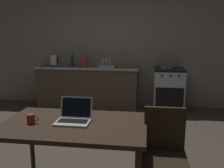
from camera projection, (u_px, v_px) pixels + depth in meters
ground_plane at (85, 154)px, 3.33m from camera, size 12.00×12.00×0.00m
back_wall at (125, 46)px, 5.43m from camera, size 6.40×0.10×2.62m
kitchen_counter at (88, 87)px, 5.37m from camera, size 2.16×0.64×0.89m
stove_oven at (168, 90)px, 5.13m from camera, size 0.60×0.62×0.89m
dining_table at (74, 130)px, 2.38m from camera, size 1.37×0.85×0.74m
chair at (164, 150)px, 2.28m from camera, size 0.40×0.40×0.91m
laptop at (74, 117)px, 2.39m from camera, size 0.32×0.28×0.22m
electric_kettle at (54, 61)px, 5.37m from camera, size 0.17×0.15×0.24m
bottle at (123, 62)px, 5.11m from camera, size 0.08×0.08×0.26m
frying_pan at (167, 67)px, 5.02m from camera, size 0.24×0.41×0.05m
coffee_mug at (31, 119)px, 2.35m from camera, size 0.11×0.07×0.09m
cereal_box at (85, 60)px, 5.29m from camera, size 0.13×0.05×0.28m
dish_rack at (107, 65)px, 5.22m from camera, size 0.34×0.26×0.21m
bottle_b at (72, 60)px, 5.39m from camera, size 0.07×0.07×0.28m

